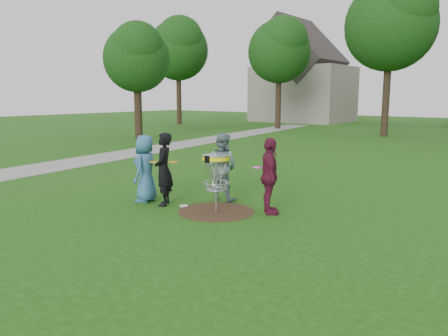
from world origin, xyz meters
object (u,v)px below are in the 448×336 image
Objects in this scene: player_grey at (222,167)px; player_blue at (145,168)px; player_maroon at (270,176)px; disc_golf_basket at (216,169)px; player_black at (164,169)px.

player_blue is at bearing 36.46° from player_grey.
player_blue is 1.97m from player_grey.
disc_golf_basket is at bearing 79.34° from player_maroon.
player_black is 1.03× the size of player_grey.
player_black reaches higher than player_blue.
player_maroon is at bearing 73.17° from player_black.
player_black is (0.66, 0.01, 0.05)m from player_blue.
player_grey is 0.99× the size of player_maroon.
player_blue is 0.97× the size of player_maroon.
player_black is at bearing 69.46° from player_blue.
disc_golf_basket is at bearing 65.08° from player_black.
player_blue is 3.28m from player_maroon.
player_black is 1.45m from disc_golf_basket.
player_blue reaches higher than disc_golf_basket.
player_maroon is at bearing 159.56° from player_grey.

